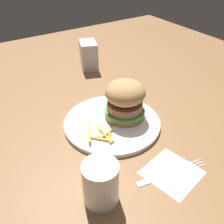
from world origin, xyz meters
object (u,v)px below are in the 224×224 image
object	(u,v)px
fork	(173,172)
drink_glass	(101,186)
napkin_dispenser	(89,55)
sandwich	(125,99)
napkin	(172,173)
plate	(112,123)
fries_pile	(101,134)

from	to	relation	value
fork	drink_glass	world-z (taller)	drink_glass
fork	napkin_dispenser	distance (m)	0.58
sandwich	napkin	size ratio (longest dim) A/B	1.03
plate	drink_glass	world-z (taller)	drink_glass
fries_pile	napkin_dispenser	size ratio (longest dim) A/B	0.92
sandwich	napkin	world-z (taller)	sandwich
sandwich	fries_pile	size ratio (longest dim) A/B	1.20
plate	napkin_dispenser	world-z (taller)	napkin_dispenser
fries_pile	napkin	bearing A→B (deg)	21.76
plate	napkin	size ratio (longest dim) A/B	2.40
fries_pile	drink_glass	bearing A→B (deg)	-31.15
sandwich	drink_glass	world-z (taller)	sandwich
plate	fries_pile	size ratio (longest dim) A/B	2.81
napkin	napkin_dispenser	world-z (taller)	napkin_dispenser
fries_pile	fork	size ratio (longest dim) A/B	0.54
plate	drink_glass	bearing A→B (deg)	-38.14
napkin	napkin_dispenser	size ratio (longest dim) A/B	1.07
sandwich	drink_glass	xyz separation A→B (m)	(0.19, -0.19, -0.03)
sandwich	plate	bearing A→B (deg)	-89.20
sandwich	drink_glass	size ratio (longest dim) A/B	1.19
drink_glass	fries_pile	bearing A→B (deg)	148.85
plate	fork	xyz separation A→B (m)	(0.22, 0.02, -0.00)
sandwich	napkin	bearing A→B (deg)	-6.85
plate	napkin	xyz separation A→B (m)	(0.22, 0.02, -0.01)
napkin_dispenser	drink_glass	bearing A→B (deg)	173.94
plate	napkin_dispenser	distance (m)	0.38
sandwich	fork	size ratio (longest dim) A/B	0.65
fries_pile	drink_glass	distance (m)	0.18
napkin_dispenser	sandwich	bearing A→B (deg)	-172.38
fries_pile	fork	world-z (taller)	fries_pile
plate	fork	bearing A→B (deg)	4.55
plate	sandwich	world-z (taller)	sandwich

